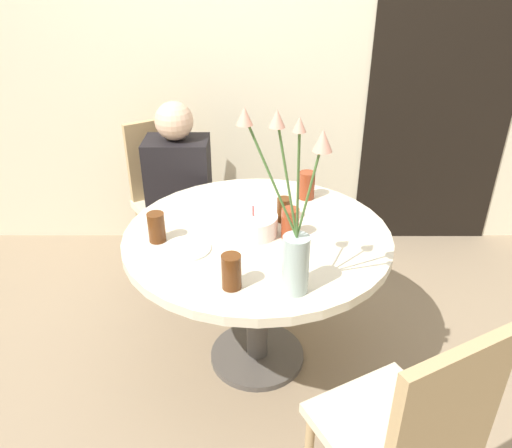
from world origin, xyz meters
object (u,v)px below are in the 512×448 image
object	(u,v)px
drink_glass_0	(305,185)
person_guest	(179,203)
chair_left_flank	(167,191)
chair_far_back	(408,430)
drink_glass_2	(289,223)
drink_glass_3	(283,210)
drink_glass_1	(230,272)
birthday_cake	(252,225)
flower_vase	(293,235)
side_plate	(185,249)
drink_glass_4	(155,227)

from	to	relation	value
drink_glass_0	person_guest	world-z (taller)	person_guest
chair_left_flank	person_guest	bearing A→B (deg)	-90.00
chair_far_back	drink_glass_2	distance (m)	0.90
drink_glass_0	drink_glass_3	distance (m)	0.26
chair_far_back	drink_glass_2	world-z (taller)	chair_far_back
drink_glass_1	birthday_cake	bearing A→B (deg)	79.04
chair_far_back	drink_glass_1	size ratio (longest dim) A/B	7.05
chair_left_flank	flower_vase	size ratio (longest dim) A/B	1.38
chair_left_flank	drink_glass_3	distance (m)	0.97
chair_left_flank	drink_glass_1	distance (m)	1.29
side_plate	chair_left_flank	bearing A→B (deg)	103.72
birthday_cake	drink_glass_2	distance (m)	0.16
birthday_cake	person_guest	size ratio (longest dim) A/B	0.19
birthday_cake	drink_glass_3	world-z (taller)	birthday_cake
flower_vase	drink_glass_3	distance (m)	0.55
flower_vase	drink_glass_0	distance (m)	0.78
drink_glass_2	drink_glass_3	size ratio (longest dim) A/B	1.20
side_plate	drink_glass_1	xyz separation A→B (m)	(0.19, -0.25, 0.06)
chair_far_back	flower_vase	xyz separation A→B (m)	(-0.32, 0.43, 0.41)
chair_far_back	drink_glass_3	xyz separation A→B (m)	(-0.33, 0.95, 0.24)
chair_far_back	drink_glass_4	xyz separation A→B (m)	(-0.85, 0.78, 0.24)
drink_glass_1	person_guest	distance (m)	1.14
flower_vase	birthday_cake	bearing A→B (deg)	108.55
birthday_cake	flower_vase	bearing A→B (deg)	-71.45
drink_glass_0	drink_glass_2	distance (m)	0.39
drink_glass_4	person_guest	size ratio (longest dim) A/B	0.11
side_plate	drink_glass_2	size ratio (longest dim) A/B	1.48
drink_glass_2	side_plate	bearing A→B (deg)	-166.38
drink_glass_1	drink_glass_3	bearing A→B (deg)	67.14
drink_glass_0	drink_glass_4	bearing A→B (deg)	-148.08
side_plate	drink_glass_3	xyz separation A→B (m)	(0.40, 0.24, 0.05)
drink_glass_0	chair_left_flank	bearing A→B (deg)	147.77
birthday_cake	flower_vase	size ratio (longest dim) A/B	0.31
flower_vase	drink_glass_0	size ratio (longest dim) A/B	5.04
drink_glass_2	drink_glass_1	bearing A→B (deg)	-122.77
chair_left_flank	birthday_cake	bearing A→B (deg)	-91.18
drink_glass_2	drink_glass_4	distance (m)	0.54
birthday_cake	drink_glass_2	bearing A→B (deg)	-11.27
flower_vase	drink_glass_2	distance (m)	0.41
drink_glass_2	chair_left_flank	bearing A→B (deg)	127.46
drink_glass_2	person_guest	distance (m)	0.94
flower_vase	drink_glass_4	bearing A→B (deg)	146.46
chair_left_flank	chair_far_back	bearing A→B (deg)	-92.45
chair_left_flank	person_guest	world-z (taller)	person_guest
side_plate	drink_glass_1	distance (m)	0.32
chair_far_back	person_guest	size ratio (longest dim) A/B	0.85
side_plate	person_guest	world-z (taller)	person_guest
side_plate	drink_glass_4	size ratio (longest dim) A/B	1.55
chair_far_back	side_plate	bearing A→B (deg)	-71.88
birthday_cake	flower_vase	xyz separation A→B (m)	(0.14, -0.41, 0.19)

